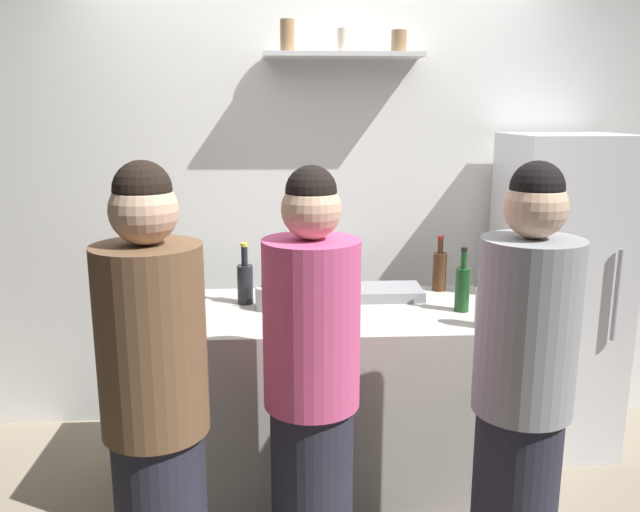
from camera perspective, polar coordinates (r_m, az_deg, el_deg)
name	(u,v)px	position (r m, az deg, el deg)	size (l,w,h in m)	color
back_wall_assembly	(315,196)	(3.61, -0.47, 5.29)	(4.80, 0.32, 2.60)	white
refrigerator	(557,295)	(3.60, 20.20, -3.24)	(0.57, 0.60, 1.66)	white
counter	(320,400)	(3.10, 0.00, -12.62)	(1.62, 0.75, 0.89)	#B7B2A8
baking_pan	(386,292)	(3.14, 5.87, -3.19)	(0.34, 0.24, 0.05)	gray
utensil_holder	(267,298)	(2.93, -4.71, -3.69)	(0.11, 0.11, 0.22)	#B2B2B7
wine_bottle_green_glass	(462,287)	(2.96, 12.49, -2.73)	(0.06, 0.06, 0.29)	#19471E
wine_bottle_pale_glass	(313,288)	(2.85, -0.60, -2.82)	(0.07, 0.07, 0.31)	#B2BFB2
wine_bottle_dark_glass	(245,282)	(3.02, -6.64, -2.28)	(0.07, 0.07, 0.29)	black
wine_bottle_amber_glass	(439,270)	(3.27, 10.52, -1.21)	(0.07, 0.07, 0.28)	#472814
water_bottle_plastic	(485,305)	(2.77, 14.40, -4.26)	(0.08, 0.08, 0.21)	silver
person_pink_top	(312,395)	(2.34, -0.73, -12.17)	(0.34, 0.34, 1.60)	#262633
person_grey_hoodie	(521,400)	(2.38, 17.39, -12.08)	(0.34, 0.34, 1.62)	#262633
person_brown_jacket	(156,419)	(2.20, -14.28, -13.82)	(0.34, 0.34, 1.63)	#262633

